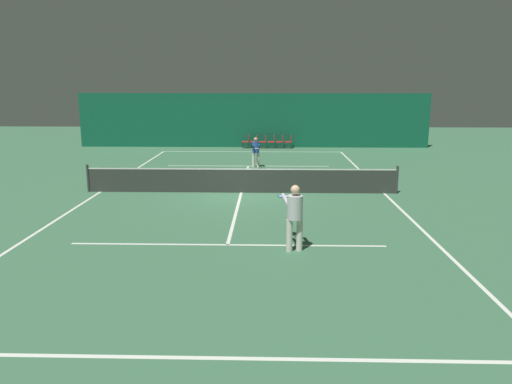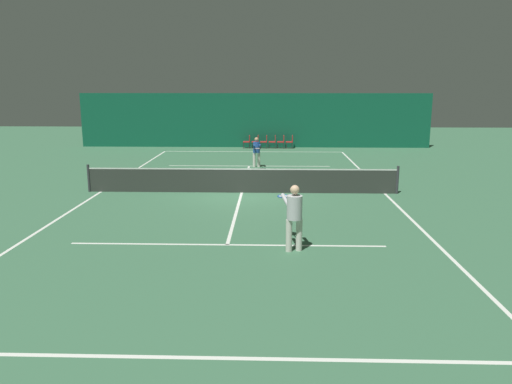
{
  "view_description": "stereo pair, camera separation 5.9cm",
  "coord_description": "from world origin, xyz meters",
  "px_view_note": "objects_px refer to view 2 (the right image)",
  "views": [
    {
      "loc": [
        1.08,
        -18.81,
        4.12
      ],
      "look_at": [
        0.69,
        -4.32,
        0.97
      ],
      "focal_mm": 35.0,
      "sensor_mm": 36.0,
      "label": 1
    },
    {
      "loc": [
        1.14,
        -18.81,
        4.12
      ],
      "look_at": [
        0.69,
        -4.32,
        0.97
      ],
      "focal_mm": 35.0,
      "sensor_mm": 36.0,
      "label": 2
    }
  ],
  "objects_px": {
    "player_far": "(257,150)",
    "courtside_chair_4": "(282,141)",
    "player_near": "(294,213)",
    "courtside_chair_0": "(248,141)",
    "courtside_chair_5": "(290,141)",
    "courtside_chair_3": "(273,141)",
    "courtside_chair_2": "(265,141)",
    "tennis_net": "(242,180)",
    "courtside_chair_1": "(256,141)"
  },
  "relations": [
    {
      "from": "tennis_net",
      "to": "player_far",
      "type": "xyz_separation_m",
      "value": [
        0.39,
        6.06,
        0.37
      ]
    },
    {
      "from": "courtside_chair_3",
      "to": "courtside_chair_4",
      "type": "relative_size",
      "value": 1.0
    },
    {
      "from": "tennis_net",
      "to": "player_far",
      "type": "height_order",
      "value": "player_far"
    },
    {
      "from": "player_near",
      "to": "courtside_chair_0",
      "type": "bearing_deg",
      "value": -8.59
    },
    {
      "from": "player_far",
      "to": "courtside_chair_0",
      "type": "bearing_deg",
      "value": -178.34
    },
    {
      "from": "tennis_net",
      "to": "courtside_chair_3",
      "type": "xyz_separation_m",
      "value": [
        1.26,
        13.65,
        -0.03
      ]
    },
    {
      "from": "tennis_net",
      "to": "courtside_chair_5",
      "type": "distance_m",
      "value": 13.85
    },
    {
      "from": "player_far",
      "to": "courtside_chair_5",
      "type": "height_order",
      "value": "player_far"
    },
    {
      "from": "tennis_net",
      "to": "courtside_chair_1",
      "type": "bearing_deg",
      "value": 89.4
    },
    {
      "from": "tennis_net",
      "to": "courtside_chair_3",
      "type": "bearing_deg",
      "value": 84.73
    },
    {
      "from": "player_near",
      "to": "courtside_chair_4",
      "type": "bearing_deg",
      "value": -14.83
    },
    {
      "from": "player_near",
      "to": "courtside_chair_4",
      "type": "height_order",
      "value": "player_near"
    },
    {
      "from": "tennis_net",
      "to": "player_near",
      "type": "height_order",
      "value": "player_near"
    },
    {
      "from": "player_far",
      "to": "courtside_chair_1",
      "type": "relative_size",
      "value": 1.79
    },
    {
      "from": "courtside_chair_2",
      "to": "courtside_chair_4",
      "type": "relative_size",
      "value": 1.0
    },
    {
      "from": "courtside_chair_0",
      "to": "courtside_chair_5",
      "type": "distance_m",
      "value": 2.79
    },
    {
      "from": "tennis_net",
      "to": "courtside_chair_4",
      "type": "distance_m",
      "value": 13.77
    },
    {
      "from": "player_far",
      "to": "courtside_chair_2",
      "type": "bearing_deg",
      "value": 173.27
    },
    {
      "from": "courtside_chair_1",
      "to": "courtside_chair_3",
      "type": "height_order",
      "value": "same"
    },
    {
      "from": "courtside_chair_0",
      "to": "courtside_chair_4",
      "type": "bearing_deg",
      "value": 90.0
    },
    {
      "from": "courtside_chair_3",
      "to": "player_far",
      "type": "bearing_deg",
      "value": -6.5
    },
    {
      "from": "player_near",
      "to": "player_far",
      "type": "xyz_separation_m",
      "value": [
        -1.32,
        12.84,
        -0.11
      ]
    },
    {
      "from": "courtside_chair_1",
      "to": "courtside_chair_4",
      "type": "distance_m",
      "value": 1.67
    },
    {
      "from": "player_near",
      "to": "courtside_chair_3",
      "type": "xyz_separation_m",
      "value": [
        -0.45,
        20.43,
        -0.5
      ]
    },
    {
      "from": "courtside_chair_5",
      "to": "tennis_net",
      "type": "bearing_deg",
      "value": -9.86
    },
    {
      "from": "player_near",
      "to": "courtside_chair_3",
      "type": "relative_size",
      "value": 2.01
    },
    {
      "from": "courtside_chair_1",
      "to": "courtside_chair_3",
      "type": "relative_size",
      "value": 1.0
    },
    {
      "from": "courtside_chair_3",
      "to": "player_near",
      "type": "bearing_deg",
      "value": 1.26
    },
    {
      "from": "tennis_net",
      "to": "courtside_chair_2",
      "type": "distance_m",
      "value": 13.66
    },
    {
      "from": "courtside_chair_3",
      "to": "courtside_chair_0",
      "type": "bearing_deg",
      "value": -90.0
    },
    {
      "from": "courtside_chair_2",
      "to": "courtside_chair_4",
      "type": "bearing_deg",
      "value": 90.0
    },
    {
      "from": "player_far",
      "to": "courtside_chair_2",
      "type": "relative_size",
      "value": 1.79
    },
    {
      "from": "courtside_chair_0",
      "to": "courtside_chair_2",
      "type": "xyz_separation_m",
      "value": [
        1.11,
        0.0,
        0.0
      ]
    },
    {
      "from": "courtside_chair_0",
      "to": "courtside_chair_2",
      "type": "distance_m",
      "value": 1.11
    },
    {
      "from": "courtside_chair_1",
      "to": "courtside_chair_3",
      "type": "xyz_separation_m",
      "value": [
        1.11,
        0.0,
        0.0
      ]
    },
    {
      "from": "courtside_chair_1",
      "to": "courtside_chair_4",
      "type": "bearing_deg",
      "value": 90.0
    },
    {
      "from": "tennis_net",
      "to": "courtside_chair_4",
      "type": "bearing_deg",
      "value": 82.42
    },
    {
      "from": "player_near",
      "to": "courtside_chair_1",
      "type": "xyz_separation_m",
      "value": [
        -1.57,
        20.43,
        -0.5
      ]
    },
    {
      "from": "player_far",
      "to": "courtside_chair_5",
      "type": "relative_size",
      "value": 1.79
    },
    {
      "from": "courtside_chair_3",
      "to": "courtside_chair_4",
      "type": "xyz_separation_m",
      "value": [
        0.56,
        0.0,
        0.0
      ]
    },
    {
      "from": "courtside_chair_3",
      "to": "courtside_chair_2",
      "type": "bearing_deg",
      "value": -90.0
    },
    {
      "from": "courtside_chair_0",
      "to": "player_near",
      "type": "bearing_deg",
      "value": 5.93
    },
    {
      "from": "tennis_net",
      "to": "courtside_chair_0",
      "type": "xyz_separation_m",
      "value": [
        -0.41,
        13.65,
        -0.03
      ]
    },
    {
      "from": "player_far",
      "to": "courtside_chair_4",
      "type": "height_order",
      "value": "player_far"
    },
    {
      "from": "courtside_chair_0",
      "to": "courtside_chair_1",
      "type": "height_order",
      "value": "same"
    },
    {
      "from": "tennis_net",
      "to": "player_far",
      "type": "relative_size",
      "value": 7.99
    },
    {
      "from": "tennis_net",
      "to": "courtside_chair_3",
      "type": "distance_m",
      "value": 13.7
    },
    {
      "from": "tennis_net",
      "to": "courtside_chair_1",
      "type": "height_order",
      "value": "tennis_net"
    },
    {
      "from": "courtside_chair_3",
      "to": "courtside_chair_4",
      "type": "distance_m",
      "value": 0.56
    },
    {
      "from": "player_near",
      "to": "courtside_chair_5",
      "type": "height_order",
      "value": "player_near"
    }
  ]
}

